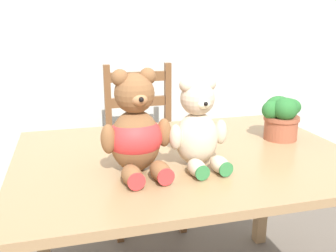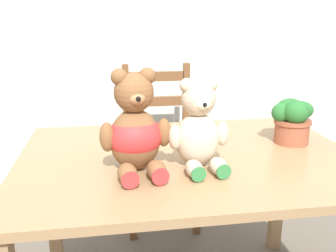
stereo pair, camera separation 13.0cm
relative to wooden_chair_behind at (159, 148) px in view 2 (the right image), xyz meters
name	(u,v)px [view 2 (the right image)]	position (x,y,z in m)	size (l,w,h in m)	color
wall_back	(148,14)	(0.00, 0.52, 0.82)	(8.00, 0.04, 2.60)	silver
dining_table	(189,178)	(0.00, -0.87, 0.18)	(1.30, 0.95, 0.76)	#9E7A51
wooden_chair_behind	(159,148)	(0.00, 0.00, 0.00)	(0.43, 0.40, 1.00)	brown
teddy_bear_left	(135,131)	(-0.22, -0.99, 0.42)	(0.25, 0.27, 0.36)	brown
teddy_bear_right	(199,130)	(0.00, -0.99, 0.41)	(0.22, 0.23, 0.32)	beige
potted_plant	(292,119)	(0.45, -0.80, 0.38)	(0.18, 0.16, 0.19)	#9E5138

